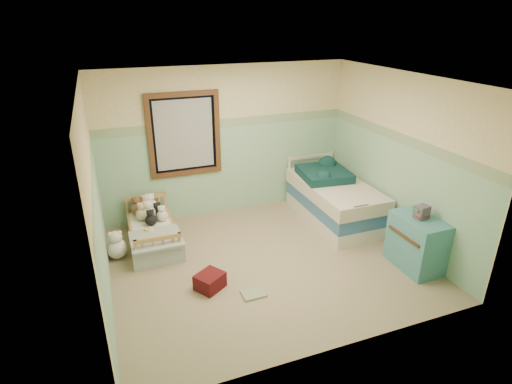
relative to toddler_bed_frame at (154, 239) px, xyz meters
name	(u,v)px	position (x,y,z in m)	size (l,w,h in m)	color
floor	(266,261)	(1.41, -1.05, -0.09)	(4.20, 3.60, 0.02)	#7E6B54
ceiling	(268,79)	(1.41, -1.05, 2.43)	(4.20, 3.60, 0.02)	silver
wall_back	(226,142)	(1.41, 0.75, 1.17)	(4.20, 0.04, 2.50)	#D0BB88
wall_front	(340,246)	(1.41, -2.85, 1.17)	(4.20, 0.04, 2.50)	#D0BB88
wall_left	(95,203)	(-0.69, -1.05, 1.17)	(0.04, 3.60, 2.50)	#D0BB88
wall_right	(400,160)	(3.51, -1.05, 1.17)	(0.04, 3.60, 2.50)	#D0BB88
wainscot_mint	(227,170)	(1.41, 0.74, 0.67)	(4.20, 0.01, 1.50)	#8EB599
border_strip	(226,123)	(1.41, 0.74, 1.49)	(4.20, 0.01, 0.15)	#407445
window_frame	(184,135)	(0.71, 0.71, 1.37)	(1.16, 0.06, 1.36)	#3F2316
window_blinds	(184,135)	(0.71, 0.72, 1.37)	(0.92, 0.01, 1.12)	#B7B7B5
toddler_bed_frame	(154,239)	(0.00, 0.00, 0.00)	(0.65, 1.30, 0.17)	olive
toddler_mattress	(153,230)	(0.00, 0.00, 0.14)	(0.60, 1.25, 0.12)	white
patchwork_quilt	(156,239)	(0.00, -0.41, 0.22)	(0.71, 0.65, 0.03)	#6B92D3
plush_bed_brown	(138,208)	(-0.15, 0.50, 0.31)	(0.21, 0.21, 0.21)	brown
plush_bed_white	(150,206)	(0.05, 0.50, 0.31)	(0.22, 0.22, 0.22)	white
plush_bed_tan	(142,214)	(-0.10, 0.28, 0.30)	(0.20, 0.20, 0.20)	beige
plush_bed_dark	(158,213)	(0.13, 0.28, 0.29)	(0.17, 0.17, 0.17)	black
plush_floor_cream	(117,249)	(-0.54, -0.22, 0.06)	(0.29, 0.29, 0.29)	white
plush_floor_tan	(151,241)	(-0.05, -0.14, 0.04)	(0.25, 0.25, 0.25)	beige
twin_bed_frame	(333,213)	(2.96, -0.25, 0.03)	(0.91, 1.82, 0.22)	white
twin_boxspring	(334,202)	(2.96, -0.25, 0.25)	(0.91, 1.82, 0.22)	navy
twin_mattress	(335,189)	(2.96, -0.25, 0.47)	(0.95, 1.85, 0.22)	beige
teal_blanket	(324,174)	(2.91, 0.05, 0.65)	(0.77, 0.82, 0.14)	#103338
dresser	(417,243)	(3.27, -1.89, 0.29)	(0.46, 0.74, 0.74)	teal
book_stack	(422,212)	(3.27, -1.89, 0.75)	(0.18, 0.14, 0.18)	brown
red_pillow	(210,281)	(0.51, -1.38, 0.02)	(0.33, 0.29, 0.21)	maroon
floor_book	(253,294)	(0.98, -1.70, -0.07)	(0.29, 0.22, 0.03)	yellow
extra_plush_0	(149,213)	(0.00, 0.25, 0.31)	(0.22, 0.22, 0.22)	white
extra_plush_1	(147,207)	(-0.01, 0.49, 0.31)	(0.22, 0.22, 0.22)	beige
extra_plush_2	(151,220)	(0.00, 0.06, 0.29)	(0.18, 0.18, 0.18)	black
extra_plush_3	(162,216)	(0.18, 0.15, 0.29)	(0.17, 0.17, 0.17)	white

